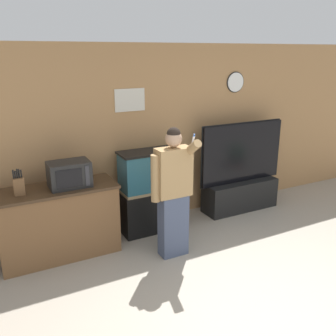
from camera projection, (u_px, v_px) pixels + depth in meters
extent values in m
cube|color=#A87A4C|center=(152.00, 136.00, 5.49)|extent=(10.00, 0.06, 2.60)
cube|color=beige|center=(130.00, 100.00, 5.15)|extent=(0.44, 0.02, 0.31)
cylinder|color=white|center=(235.00, 82.00, 5.88)|extent=(0.30, 0.03, 0.30)
cylinder|color=black|center=(235.00, 82.00, 5.88)|extent=(0.32, 0.01, 0.32)
cube|color=brown|center=(59.00, 223.00, 4.66)|extent=(1.42, 0.54, 0.87)
cube|color=#3D2A19|center=(56.00, 189.00, 4.52)|extent=(1.46, 0.58, 0.03)
cube|color=black|center=(69.00, 174.00, 4.52)|extent=(0.49, 0.33, 0.31)
cube|color=black|center=(69.00, 179.00, 4.37)|extent=(0.30, 0.01, 0.22)
cube|color=#2D2D33|center=(87.00, 176.00, 4.46)|extent=(0.05, 0.01, 0.25)
cube|color=brown|center=(19.00, 187.00, 4.27)|extent=(0.12, 0.09, 0.20)
cylinder|color=black|center=(13.00, 174.00, 4.21)|extent=(0.02, 0.02, 0.10)
cylinder|color=black|center=(15.00, 175.00, 4.22)|extent=(0.02, 0.02, 0.08)
cylinder|color=black|center=(17.00, 173.00, 4.23)|extent=(0.02, 0.02, 0.11)
cylinder|color=black|center=(19.00, 174.00, 4.24)|extent=(0.02, 0.02, 0.10)
cylinder|color=black|center=(21.00, 174.00, 4.25)|extent=(0.02, 0.02, 0.09)
cylinder|color=black|center=(13.00, 174.00, 4.24)|extent=(0.02, 0.02, 0.09)
cylinder|color=black|center=(15.00, 174.00, 4.25)|extent=(0.02, 0.02, 0.08)
cylinder|color=black|center=(17.00, 174.00, 4.26)|extent=(0.02, 0.02, 0.08)
cylinder|color=black|center=(19.00, 173.00, 4.27)|extent=(0.02, 0.02, 0.09)
cube|color=black|center=(153.00, 210.00, 5.39)|extent=(0.94, 0.40, 0.60)
cube|color=#937F5B|center=(153.00, 189.00, 5.30)|extent=(0.91, 0.39, 0.04)
cube|color=#285B70|center=(152.00, 171.00, 5.22)|extent=(0.90, 0.38, 0.56)
cube|color=black|center=(152.00, 152.00, 5.13)|extent=(0.94, 0.40, 0.03)
cube|color=black|center=(240.00, 195.00, 6.11)|extent=(1.25, 0.40, 0.48)
cube|color=black|center=(242.00, 153.00, 5.90)|extent=(1.48, 0.05, 0.94)
cube|color=black|center=(241.00, 152.00, 5.92)|extent=(1.51, 0.01, 0.97)
cube|color=#424C66|center=(173.00, 225.00, 4.69)|extent=(0.35, 0.19, 0.80)
cube|color=#A37F51|center=(173.00, 172.00, 4.48)|extent=(0.43, 0.21, 0.60)
sphere|color=tan|center=(174.00, 139.00, 4.36)|extent=(0.20, 0.20, 0.20)
sphere|color=black|center=(174.00, 134.00, 4.34)|extent=(0.16, 0.16, 0.16)
cylinder|color=#A37F51|center=(156.00, 178.00, 4.39)|extent=(0.11, 0.11, 0.57)
cylinder|color=#A37F51|center=(192.00, 148.00, 4.35)|extent=(0.10, 0.32, 0.26)
cylinder|color=white|center=(193.00, 141.00, 4.31)|extent=(0.02, 0.06, 0.11)
cylinder|color=#2856B2|center=(194.00, 136.00, 4.27)|extent=(0.02, 0.03, 0.05)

